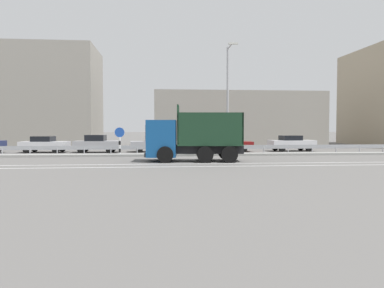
{
  "coord_description": "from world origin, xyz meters",
  "views": [
    {
      "loc": [
        -2.56,
        -26.4,
        2.22
      ],
      "look_at": [
        -0.06,
        0.4,
        1.03
      ],
      "focal_mm": 35.0,
      "sensor_mm": 36.0,
      "label": 1
    }
  ],
  "objects_px": {
    "dump_truck": "(182,141)",
    "parked_car_5": "(154,144)",
    "parked_car_6": "(226,143)",
    "parked_car_3": "(45,144)",
    "median_road_sign": "(120,141)",
    "parked_car_4": "(97,144)",
    "parked_car_7": "(291,143)",
    "street_lamp_1": "(228,95)"
  },
  "relations": [
    {
      "from": "parked_car_5",
      "to": "parked_car_7",
      "type": "xyz_separation_m",
      "value": [
        12.93,
        -0.17,
        0.02
      ]
    },
    {
      "from": "street_lamp_1",
      "to": "parked_car_4",
      "type": "xyz_separation_m",
      "value": [
        -10.9,
        5.01,
        -3.99
      ]
    },
    {
      "from": "median_road_sign",
      "to": "parked_car_6",
      "type": "bearing_deg",
      "value": 27.55
    },
    {
      "from": "parked_car_6",
      "to": "parked_car_7",
      "type": "relative_size",
      "value": 1.14
    },
    {
      "from": "parked_car_5",
      "to": "parked_car_7",
      "type": "bearing_deg",
      "value": -94.33
    },
    {
      "from": "median_road_sign",
      "to": "parked_car_3",
      "type": "distance_m",
      "value": 8.85
    },
    {
      "from": "median_road_sign",
      "to": "street_lamp_1",
      "type": "distance_m",
      "value": 9.14
    },
    {
      "from": "median_road_sign",
      "to": "street_lamp_1",
      "type": "relative_size",
      "value": 0.26
    },
    {
      "from": "street_lamp_1",
      "to": "parked_car_6",
      "type": "distance_m",
      "value": 6.42
    },
    {
      "from": "median_road_sign",
      "to": "parked_car_4",
      "type": "bearing_deg",
      "value": 117.2
    },
    {
      "from": "street_lamp_1",
      "to": "parked_car_6",
      "type": "xyz_separation_m",
      "value": [
        0.75,
        4.96,
        -4.01
      ]
    },
    {
      "from": "parked_car_7",
      "to": "parked_car_4",
      "type": "bearing_deg",
      "value": -92.87
    },
    {
      "from": "parked_car_3",
      "to": "median_road_sign",
      "type": "bearing_deg",
      "value": 57.36
    },
    {
      "from": "street_lamp_1",
      "to": "parked_car_5",
      "type": "height_order",
      "value": "street_lamp_1"
    },
    {
      "from": "parked_car_4",
      "to": "parked_car_6",
      "type": "relative_size",
      "value": 0.82
    },
    {
      "from": "parked_car_5",
      "to": "parked_car_6",
      "type": "xyz_separation_m",
      "value": [
        6.6,
        -0.45,
        0.02
      ]
    },
    {
      "from": "parked_car_3",
      "to": "parked_car_5",
      "type": "xyz_separation_m",
      "value": [
        9.69,
        0.0,
        -0.01
      ]
    },
    {
      "from": "dump_truck",
      "to": "parked_car_6",
      "type": "bearing_deg",
      "value": -21.86
    },
    {
      "from": "median_road_sign",
      "to": "dump_truck",
      "type": "bearing_deg",
      "value": -45.43
    },
    {
      "from": "street_lamp_1",
      "to": "parked_car_3",
      "type": "xyz_separation_m",
      "value": [
        -15.54,
        5.4,
        -4.03
      ]
    },
    {
      "from": "parked_car_4",
      "to": "parked_car_6",
      "type": "distance_m",
      "value": 11.65
    },
    {
      "from": "parked_car_5",
      "to": "median_road_sign",
      "type": "bearing_deg",
      "value": 150.34
    },
    {
      "from": "parked_car_4",
      "to": "parked_car_7",
      "type": "xyz_separation_m",
      "value": [
        17.98,
        0.22,
        -0.03
      ]
    },
    {
      "from": "parked_car_3",
      "to": "parked_car_7",
      "type": "bearing_deg",
      "value": 93.18
    },
    {
      "from": "parked_car_6",
      "to": "parked_car_3",
      "type": "bearing_deg",
      "value": 87.92
    },
    {
      "from": "parked_car_3",
      "to": "parked_car_5",
      "type": "height_order",
      "value": "parked_car_3"
    },
    {
      "from": "street_lamp_1",
      "to": "parked_car_3",
      "type": "relative_size",
      "value": 2.05
    },
    {
      "from": "median_road_sign",
      "to": "parked_car_3",
      "type": "bearing_deg",
      "value": 143.75
    },
    {
      "from": "dump_truck",
      "to": "parked_car_5",
      "type": "distance_m",
      "value": 10.03
    },
    {
      "from": "dump_truck",
      "to": "parked_car_3",
      "type": "bearing_deg",
      "value": 54.42
    },
    {
      "from": "median_road_sign",
      "to": "parked_car_4",
      "type": "distance_m",
      "value": 5.45
    },
    {
      "from": "parked_car_4",
      "to": "parked_car_7",
      "type": "height_order",
      "value": "parked_car_4"
    },
    {
      "from": "street_lamp_1",
      "to": "parked_car_4",
      "type": "distance_m",
      "value": 12.64
    },
    {
      "from": "parked_car_7",
      "to": "median_road_sign",
      "type": "bearing_deg",
      "value": -75.51
    },
    {
      "from": "parked_car_6",
      "to": "parked_car_7",
      "type": "xyz_separation_m",
      "value": [
        6.33,
        0.28,
        -0.0
      ]
    },
    {
      "from": "dump_truck",
      "to": "parked_car_6",
      "type": "xyz_separation_m",
      "value": [
        4.65,
        9.37,
        -0.61
      ]
    },
    {
      "from": "street_lamp_1",
      "to": "parked_car_4",
      "type": "relative_size",
      "value": 2.11
    },
    {
      "from": "parked_car_7",
      "to": "parked_car_5",
      "type": "bearing_deg",
      "value": -94.35
    },
    {
      "from": "parked_car_6",
      "to": "parked_car_7",
      "type": "bearing_deg",
      "value": -88.01
    },
    {
      "from": "parked_car_3",
      "to": "parked_car_6",
      "type": "relative_size",
      "value": 0.85
    },
    {
      "from": "parked_car_5",
      "to": "street_lamp_1",
      "type": "bearing_deg",
      "value": -136.28
    },
    {
      "from": "parked_car_3",
      "to": "parked_car_4",
      "type": "distance_m",
      "value": 4.66
    }
  ]
}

